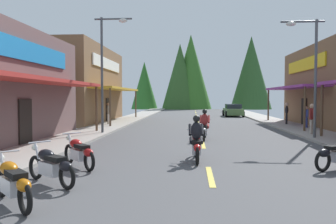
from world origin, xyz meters
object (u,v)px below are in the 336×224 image
at_px(pedestrian_browsing, 287,112).
at_px(pedestrian_strolling, 306,116).
at_px(streetlamp_right, 309,61).
at_px(pedestrian_waiting, 108,112).
at_px(motorcycle_parked_left_0, 13,182).
at_px(motorcycle_parked_left_1, 51,165).
at_px(pedestrian_by_shop, 312,117).
at_px(parked_car_curbside, 233,110).
at_px(streetlamp_left, 107,59).
at_px(motorcycle_parked_left_2, 79,152).
at_px(rider_cruising_lead, 196,142).
at_px(rider_cruising_trailing, 205,127).

distance_m(pedestrian_browsing, pedestrian_strolling, 2.89).
xyz_separation_m(streetlamp_right, pedestrian_waiting, (-12.32, 7.73, -2.96)).
bearing_deg(motorcycle_parked_left_0, motorcycle_parked_left_1, -48.02).
height_order(streetlamp_right, pedestrian_by_shop, streetlamp_right).
relative_size(streetlamp_right, parked_car_curbside, 1.41).
height_order(streetlamp_left, motorcycle_parked_left_2, streetlamp_left).
height_order(motorcycle_parked_left_1, pedestrian_by_shop, pedestrian_by_shop).
distance_m(pedestrian_browsing, parked_car_curbside, 12.51).
height_order(streetlamp_right, motorcycle_parked_left_2, streetlamp_right).
xyz_separation_m(streetlamp_left, rider_cruising_lead, (5.05, -7.79, -3.71)).
xyz_separation_m(motorcycle_parked_left_0, pedestrian_browsing, (10.79, 19.78, 0.53)).
bearing_deg(motorcycle_parked_left_0, streetlamp_right, -85.67).
height_order(pedestrian_by_shop, parked_car_curbside, pedestrian_by_shop).
bearing_deg(motorcycle_parked_left_2, motorcycle_parked_left_0, 135.96).
relative_size(streetlamp_left, rider_cruising_trailing, 3.16).
xyz_separation_m(rider_cruising_lead, pedestrian_by_shop, (6.54, 7.86, 0.41)).
height_order(motorcycle_parked_left_2, pedestrian_strolling, pedestrian_strolling).
distance_m(pedestrian_waiting, pedestrian_strolling, 14.29).
bearing_deg(rider_cruising_trailing, rider_cruising_lead, 179.34).
bearing_deg(motorcycle_parked_left_0, pedestrian_waiting, -36.68).
bearing_deg(pedestrian_browsing, streetlamp_left, -138.51).
distance_m(streetlamp_right, parked_car_curbside, 21.18).
bearing_deg(parked_car_curbside, streetlamp_right, -177.44).
bearing_deg(pedestrian_waiting, parked_car_curbside, 40.39).
distance_m(motorcycle_parked_left_0, pedestrian_by_shop, 16.44).
relative_size(motorcycle_parked_left_2, parked_car_curbside, 0.38).
distance_m(streetlamp_left, motorcycle_parked_left_0, 13.41).
distance_m(streetlamp_left, pedestrian_waiting, 7.11).
bearing_deg(streetlamp_right, pedestrian_by_shop, 65.37).
bearing_deg(streetlamp_left, streetlamp_right, -8.62).
distance_m(motorcycle_parked_left_0, rider_cruising_lead, 6.22).
height_order(rider_cruising_lead, pedestrian_strolling, same).
bearing_deg(motorcycle_parked_left_2, pedestrian_waiting, -31.65).
xyz_separation_m(streetlamp_left, motorcycle_parked_left_0, (1.34, -12.77, -3.87)).
distance_m(pedestrian_by_shop, pedestrian_waiting, 14.42).
distance_m(motorcycle_parked_left_0, motorcycle_parked_left_1, 1.64).
distance_m(pedestrian_browsing, pedestrian_waiting, 13.68).
xyz_separation_m(streetlamp_right, rider_cruising_lead, (-5.75, -6.15, -3.33)).
distance_m(motorcycle_parked_left_2, parked_car_curbside, 29.50).
xyz_separation_m(rider_cruising_trailing, pedestrian_browsing, (6.58, 9.07, 0.37)).
bearing_deg(rider_cruising_trailing, streetlamp_right, -81.16).
bearing_deg(motorcycle_parked_left_2, pedestrian_browsing, -76.18).
bearing_deg(streetlamp_left, pedestrian_by_shop, 0.38).
height_order(streetlamp_left, rider_cruising_lead, streetlamp_left).
bearing_deg(pedestrian_browsing, pedestrian_strolling, -68.24).
distance_m(streetlamp_left, pedestrian_strolling, 13.76).
bearing_deg(motorcycle_parked_left_1, rider_cruising_lead, -100.07).
bearing_deg(motorcycle_parked_left_2, motorcycle_parked_left_1, 137.01).
relative_size(motorcycle_parked_left_1, pedestrian_browsing, 1.00).
xyz_separation_m(motorcycle_parked_left_2, pedestrian_by_shop, (10.16, 9.19, 0.57)).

